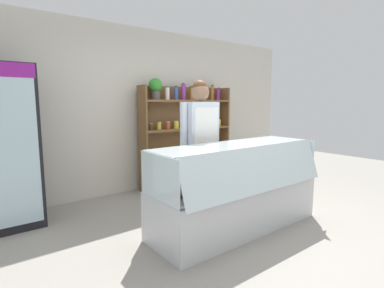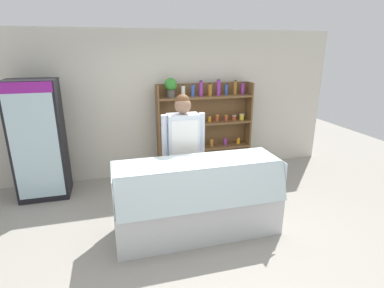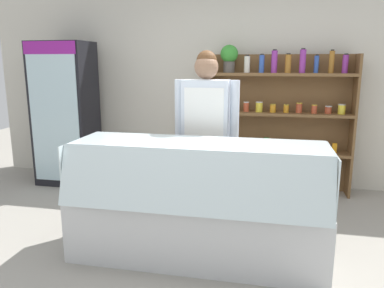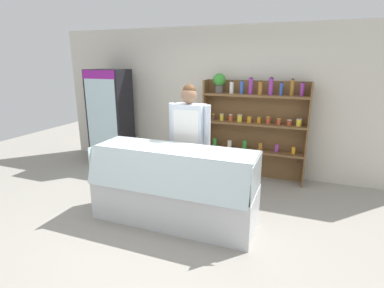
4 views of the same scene
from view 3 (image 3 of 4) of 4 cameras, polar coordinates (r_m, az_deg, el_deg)
name	(u,v)px [view 3 (image 3 of 4)]	position (r m, az deg, el deg)	size (l,w,h in m)	color
ground_plane	(192,255)	(3.43, 0.07, -16.59)	(12.00, 12.00, 0.00)	gray
back_wall	(225,85)	(5.20, 5.10, 8.90)	(6.80, 0.10, 2.70)	beige
drinks_fridge	(66,114)	(5.42, -18.69, 4.34)	(0.76, 0.57, 1.93)	black
shelving_unit	(275,112)	(4.93, 12.60, 4.75)	(1.82, 0.29, 1.87)	brown
deli_display_case	(197,222)	(3.30, 0.70, -11.76)	(2.14, 0.79, 1.01)	silver
shop_clerk	(206,124)	(3.69, 2.20, 3.02)	(0.64, 0.25, 1.77)	#4C4233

